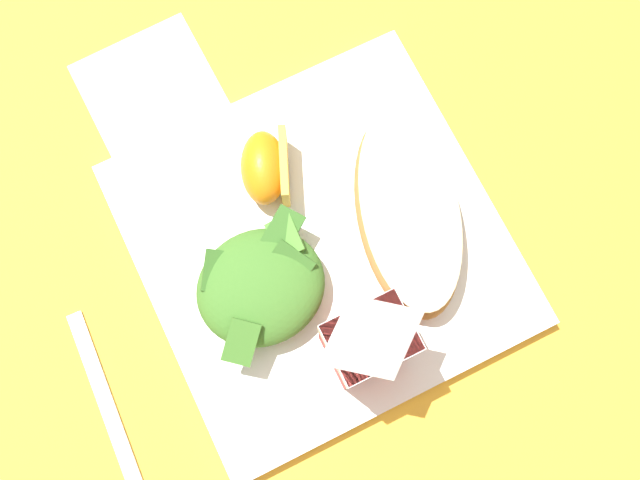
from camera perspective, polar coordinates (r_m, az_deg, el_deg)
ground at (r=0.58m, az=0.00°, el=-0.56°), size 3.00×3.00×0.00m
white_plate at (r=0.58m, az=0.00°, el=-0.39°), size 0.28×0.28×0.02m
cheesy_pizza_bread at (r=0.56m, az=7.08°, el=2.24°), size 0.13×0.19×0.04m
green_salad_pile at (r=0.54m, az=-4.78°, el=-3.75°), size 0.10×0.10×0.04m
milk_carton at (r=0.50m, az=3.93°, el=-8.10°), size 0.06×0.05×0.11m
orange_wedge_front at (r=0.57m, az=-4.37°, el=5.82°), size 0.06×0.07×0.04m
paper_napkin at (r=0.64m, az=-13.43°, el=11.61°), size 0.11×0.11×0.00m
metal_fork at (r=0.59m, az=-15.72°, el=-15.53°), size 0.03×0.19×0.01m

